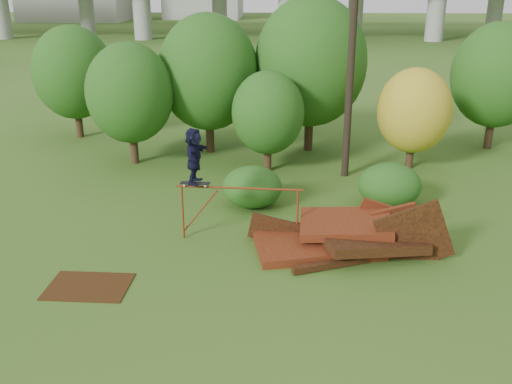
{
  "coord_description": "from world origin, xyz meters",
  "views": [
    {
      "loc": [
        -0.01,
        -13.13,
        7.31
      ],
      "look_at": [
        -0.8,
        2.0,
        1.6
      ],
      "focal_mm": 40.0,
      "sensor_mm": 36.0,
      "label": 1
    }
  ],
  "objects_px": {
    "flat_plate": "(89,286)",
    "utility_pole": "(353,32)",
    "scrap_pile": "(343,238)",
    "skater": "(194,156)"
  },
  "relations": [
    {
      "from": "scrap_pile",
      "to": "flat_plate",
      "type": "bearing_deg",
      "value": -159.64
    },
    {
      "from": "scrap_pile",
      "to": "flat_plate",
      "type": "relative_size",
      "value": 2.85
    },
    {
      "from": "skater",
      "to": "utility_pole",
      "type": "bearing_deg",
      "value": -34.21
    },
    {
      "from": "scrap_pile",
      "to": "skater",
      "type": "distance_m",
      "value": 4.82
    },
    {
      "from": "flat_plate",
      "to": "utility_pole",
      "type": "xyz_separation_m",
      "value": [
        7.26,
        9.05,
        5.46
      ]
    },
    {
      "from": "skater",
      "to": "utility_pole",
      "type": "height_order",
      "value": "utility_pole"
    },
    {
      "from": "flat_plate",
      "to": "utility_pole",
      "type": "height_order",
      "value": "utility_pole"
    },
    {
      "from": "skater",
      "to": "flat_plate",
      "type": "relative_size",
      "value": 0.8
    },
    {
      "from": "skater",
      "to": "flat_plate",
      "type": "distance_m",
      "value": 4.57
    },
    {
      "from": "scrap_pile",
      "to": "skater",
      "type": "bearing_deg",
      "value": 172.68
    }
  ]
}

